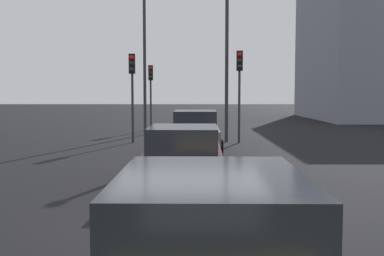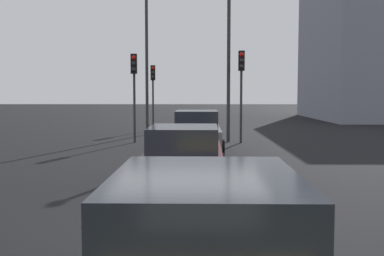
{
  "view_description": "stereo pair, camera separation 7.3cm",
  "coord_description": "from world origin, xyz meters",
  "px_view_note": "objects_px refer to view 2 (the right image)",
  "views": [
    {
      "loc": [
        -7.74,
        -0.05,
        2.33
      ],
      "look_at": [
        2.13,
        -0.04,
        1.56
      ],
      "focal_mm": 43.48,
      "sensor_mm": 36.0,
      "label": 1
    },
    {
      "loc": [
        -7.74,
        -0.12,
        2.33
      ],
      "look_at": [
        2.13,
        -0.04,
        1.56
      ],
      "focal_mm": 43.48,
      "sensor_mm": 36.0,
      "label": 2
    }
  ],
  "objects_px": {
    "car_maroon_second": "(184,157)",
    "street_lamp_far": "(147,51)",
    "traffic_light_near_left": "(134,79)",
    "traffic_light_near_right": "(153,84)",
    "traffic_light_far_left": "(241,77)",
    "car_grey_lead": "(197,133)",
    "street_lamp_kerbside": "(229,42)"
  },
  "relations": [
    {
      "from": "traffic_light_near_right",
      "to": "traffic_light_far_left",
      "type": "relative_size",
      "value": 0.94
    },
    {
      "from": "car_maroon_second",
      "to": "traffic_light_far_left",
      "type": "distance_m",
      "value": 10.34
    },
    {
      "from": "traffic_light_far_left",
      "to": "street_lamp_far",
      "type": "height_order",
      "value": "street_lamp_far"
    },
    {
      "from": "traffic_light_near_right",
      "to": "street_lamp_far",
      "type": "distance_m",
      "value": 3.41
    },
    {
      "from": "car_grey_lead",
      "to": "traffic_light_near_left",
      "type": "xyz_separation_m",
      "value": [
        3.5,
        2.85,
        2.14
      ]
    },
    {
      "from": "traffic_light_near_left",
      "to": "traffic_light_far_left",
      "type": "xyz_separation_m",
      "value": [
        -0.1,
        -4.88,
        0.09
      ]
    },
    {
      "from": "car_maroon_second",
      "to": "traffic_light_near_right",
      "type": "height_order",
      "value": "traffic_light_near_right"
    },
    {
      "from": "car_maroon_second",
      "to": "street_lamp_far",
      "type": "distance_m",
      "value": 14.58
    },
    {
      "from": "car_grey_lead",
      "to": "street_lamp_kerbside",
      "type": "relative_size",
      "value": 0.55
    },
    {
      "from": "car_grey_lead",
      "to": "car_maroon_second",
      "type": "xyz_separation_m",
      "value": [
        -6.41,
        0.32,
        -0.05
      ]
    },
    {
      "from": "car_grey_lead",
      "to": "car_maroon_second",
      "type": "relative_size",
      "value": 0.92
    },
    {
      "from": "street_lamp_far",
      "to": "traffic_light_near_right",
      "type": "bearing_deg",
      "value": -1.01
    },
    {
      "from": "traffic_light_far_left",
      "to": "street_lamp_far",
      "type": "xyz_separation_m",
      "value": [
        4.06,
        4.71,
        1.51
      ]
    },
    {
      "from": "traffic_light_near_left",
      "to": "traffic_light_far_left",
      "type": "height_order",
      "value": "traffic_light_far_left"
    },
    {
      "from": "car_grey_lead",
      "to": "street_lamp_far",
      "type": "distance_m",
      "value": 8.77
    },
    {
      "from": "car_grey_lead",
      "to": "car_maroon_second",
      "type": "bearing_deg",
      "value": 177.97
    },
    {
      "from": "car_grey_lead",
      "to": "traffic_light_far_left",
      "type": "xyz_separation_m",
      "value": [
        3.41,
        -2.02,
        2.23
      ]
    },
    {
      "from": "car_maroon_second",
      "to": "traffic_light_near_left",
      "type": "relative_size",
      "value": 1.17
    },
    {
      "from": "car_grey_lead",
      "to": "traffic_light_far_left",
      "type": "distance_m",
      "value": 4.55
    },
    {
      "from": "car_maroon_second",
      "to": "traffic_light_far_left",
      "type": "relative_size",
      "value": 1.13
    },
    {
      "from": "street_lamp_kerbside",
      "to": "street_lamp_far",
      "type": "relative_size",
      "value": 1.02
    },
    {
      "from": "traffic_light_far_left",
      "to": "street_lamp_far",
      "type": "relative_size",
      "value": 0.54
    },
    {
      "from": "traffic_light_far_left",
      "to": "street_lamp_kerbside",
      "type": "distance_m",
      "value": 1.76
    },
    {
      "from": "traffic_light_near_right",
      "to": "street_lamp_kerbside",
      "type": "height_order",
      "value": "street_lamp_kerbside"
    },
    {
      "from": "traffic_light_near_left",
      "to": "traffic_light_near_right",
      "type": "bearing_deg",
      "value": 177.52
    },
    {
      "from": "traffic_light_near_left",
      "to": "traffic_light_near_right",
      "type": "xyz_separation_m",
      "value": [
        6.93,
        -0.22,
        -0.09
      ]
    },
    {
      "from": "traffic_light_near_left",
      "to": "traffic_light_far_left",
      "type": "distance_m",
      "value": 4.88
    },
    {
      "from": "car_grey_lead",
      "to": "traffic_light_near_right",
      "type": "relative_size",
      "value": 1.11
    },
    {
      "from": "car_maroon_second",
      "to": "street_lamp_far",
      "type": "relative_size",
      "value": 0.61
    },
    {
      "from": "car_grey_lead",
      "to": "street_lamp_far",
      "type": "xyz_separation_m",
      "value": [
        7.47,
        2.68,
        3.74
      ]
    },
    {
      "from": "car_maroon_second",
      "to": "street_lamp_far",
      "type": "xyz_separation_m",
      "value": [
        13.88,
        2.36,
        3.78
      ]
    },
    {
      "from": "car_maroon_second",
      "to": "street_lamp_kerbside",
      "type": "distance_m",
      "value": 11.13
    }
  ]
}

